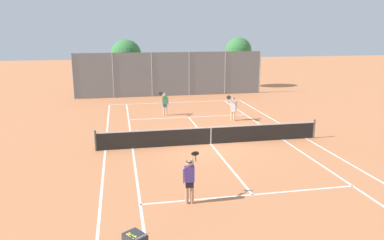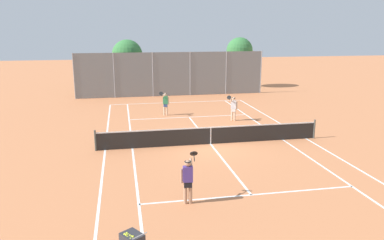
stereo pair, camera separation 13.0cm
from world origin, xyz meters
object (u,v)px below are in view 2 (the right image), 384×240
object	(u,v)px
loose_tennis_ball_1	(236,103)
tree_behind_right	(240,51)
loose_tennis_ball_0	(132,135)
loose_tennis_ball_2	(275,129)
tree_behind_left	(127,56)
tennis_net	(211,135)
player_near_side	(188,179)
player_far_left	(165,102)
player_far_right	(233,107)

from	to	relation	value
loose_tennis_ball_1	tree_behind_right	world-z (taller)	tree_behind_right
loose_tennis_ball_0	loose_tennis_ball_2	world-z (taller)	same
loose_tennis_ball_1	tree_behind_left	world-z (taller)	tree_behind_left
loose_tennis_ball_1	tree_behind_right	bearing A→B (deg)	70.23
tennis_net	player_near_side	bearing A→B (deg)	-110.09
tree_behind_right	tree_behind_left	bearing A→B (deg)	-178.13
tennis_net	loose_tennis_ball_1	distance (m)	11.55
tennis_net	player_near_side	size ratio (longest dim) A/B	6.76
loose_tennis_ball_2	tree_behind_left	size ratio (longest dim) A/B	0.01
player_far_left	loose_tennis_ball_2	size ratio (longest dim) A/B	26.88
tree_behind_right	tennis_net	bearing A→B (deg)	-112.06
tree_behind_left	tree_behind_right	xyz separation A→B (m)	(11.57, 0.38, 0.28)
tennis_net	player_far_left	size ratio (longest dim) A/B	6.76
loose_tennis_ball_0	tree_behind_left	xyz separation A→B (m)	(0.21, 16.28, 3.41)
player_far_right	loose_tennis_ball_1	size ratio (longest dim) A/B	26.88
player_near_side	tree_behind_right	size ratio (longest dim) A/B	0.34
player_near_side	loose_tennis_ball_1	bearing A→B (deg)	67.58
loose_tennis_ball_2	tree_behind_left	distance (m)	18.76
loose_tennis_ball_1	loose_tennis_ball_2	world-z (taller)	same
player_far_left	tennis_net	bearing A→B (deg)	-78.10
player_far_left	tree_behind_left	bearing A→B (deg)	101.58
tennis_net	loose_tennis_ball_1	world-z (taller)	tennis_net
loose_tennis_ball_1	tree_behind_right	xyz separation A→B (m)	(3.04, 8.46, 3.70)
loose_tennis_ball_1	loose_tennis_ball_0	bearing A→B (deg)	-136.84
loose_tennis_ball_1	tree_behind_right	size ratio (longest dim) A/B	0.01
tennis_net	tree_behind_left	world-z (taller)	tree_behind_left
tennis_net	loose_tennis_ball_0	size ratio (longest dim) A/B	181.82
tree_behind_left	loose_tennis_ball_2	bearing A→B (deg)	-62.58
tennis_net	tree_behind_right	bearing A→B (deg)	67.94
tennis_net	player_far_right	xyz separation A→B (m)	(2.71, 4.83, 0.42)
tennis_net	player_far_right	world-z (taller)	player_far_right
tennis_net	loose_tennis_ball_2	bearing A→B (deg)	26.12
player_near_side	tree_behind_right	world-z (taller)	tree_behind_right
tree_behind_right	loose_tennis_ball_0	bearing A→B (deg)	-125.27
loose_tennis_ball_0	tree_behind_left	distance (m)	16.63
player_far_right	tree_behind_right	distance (m)	15.30
player_far_left	loose_tennis_ball_0	bearing A→B (deg)	-117.23
player_far_left	loose_tennis_ball_0	distance (m)	5.61
player_far_left	loose_tennis_ball_1	distance (m)	7.07
loose_tennis_ball_2	tennis_net	bearing A→B (deg)	-153.88
player_near_side	tennis_net	bearing A→B (deg)	69.91
loose_tennis_ball_0	player_near_side	bearing A→B (deg)	-79.60
player_far_left	loose_tennis_ball_2	xyz separation A→B (m)	(6.17, -5.02, -0.89)
loose_tennis_ball_0	loose_tennis_ball_1	xyz separation A→B (m)	(8.74, 8.19, 0.00)
loose_tennis_ball_1	loose_tennis_ball_2	xyz separation A→B (m)	(-0.04, -8.29, 0.00)
tennis_net	player_near_side	distance (m)	7.06
player_far_left	player_far_right	xyz separation A→B (m)	(4.25, -2.46, 0.00)
player_near_side	loose_tennis_ball_0	bearing A→B (deg)	100.40
loose_tennis_ball_0	tree_behind_left	size ratio (longest dim) A/B	0.01
loose_tennis_ball_2	loose_tennis_ball_0	bearing A→B (deg)	179.37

